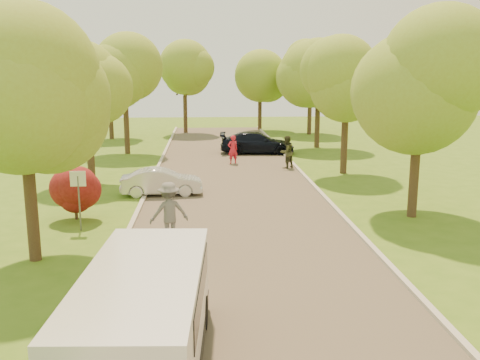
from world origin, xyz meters
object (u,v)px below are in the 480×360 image
object	(u,v)px
longboard	(170,241)
person_olive	(286,152)
silver_sedan	(162,182)
person_striped	(233,150)
minivan	(144,319)
dark_sedan	(257,143)
skateboarder	(169,212)
street_sign	(78,188)

from	to	relation	value
longboard	person_olive	size ratio (longest dim) A/B	0.56
silver_sedan	person_striped	size ratio (longest dim) A/B	2.12
minivan	dark_sedan	world-z (taller)	minivan
person_striped	person_olive	distance (m)	3.50
skateboarder	person_striped	size ratio (longest dim) A/B	1.13
street_sign	person_striped	size ratio (longest dim) A/B	1.24
street_sign	person_striped	bearing A→B (deg)	65.18
minivan	longboard	distance (m)	7.65
dark_sedan	skateboarder	bearing A→B (deg)	169.91
silver_sedan	longboard	xyz separation A→B (m)	(0.80, -7.21, -0.50)
silver_sedan	person_striped	world-z (taller)	person_striped
dark_sedan	skateboarder	world-z (taller)	skateboarder
dark_sedan	person_striped	distance (m)	4.40
dark_sedan	longboard	distance (m)	19.83
street_sign	person_striped	xyz separation A→B (m)	(6.21, 13.43, -0.69)
skateboarder	person_olive	xyz separation A→B (m)	(5.96, 13.54, -0.17)
street_sign	minivan	size ratio (longest dim) A/B	0.39
street_sign	silver_sedan	bearing A→B (deg)	65.09
street_sign	skateboarder	bearing A→B (deg)	-29.02
minivan	longboard	size ratio (longest dim) A/B	5.34
silver_sedan	dark_sedan	size ratio (longest dim) A/B	0.73
dark_sedan	person_olive	size ratio (longest dim) A/B	2.67
longboard	skateboarder	world-z (taller)	skateboarder
street_sign	dark_sedan	bearing A→B (deg)	65.04
minivan	person_olive	distance (m)	21.95
minivan	person_olive	xyz separation A→B (m)	(5.95, 21.13, -0.14)
street_sign	longboard	size ratio (longest dim) A/B	2.06
street_sign	skateboarder	xyz separation A→B (m)	(3.30, -1.83, -0.44)
skateboarder	person_striped	distance (m)	15.54
minivan	person_striped	bearing A→B (deg)	86.12
street_sign	skateboarder	distance (m)	3.80
silver_sedan	minivan	bearing A→B (deg)	-179.53
dark_sedan	minivan	bearing A→B (deg)	173.78
minivan	street_sign	bearing A→B (deg)	112.70
longboard	person_olive	world-z (taller)	person_olive
person_striped	person_olive	world-z (taller)	person_olive
silver_sedan	person_olive	size ratio (longest dim) A/B	1.96
dark_sedan	person_striped	size ratio (longest dim) A/B	2.88
dark_sedan	skateboarder	distance (m)	19.82
street_sign	person_olive	xyz separation A→B (m)	(9.26, 11.71, -0.62)
minivan	silver_sedan	bearing A→B (deg)	96.48
street_sign	silver_sedan	world-z (taller)	street_sign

